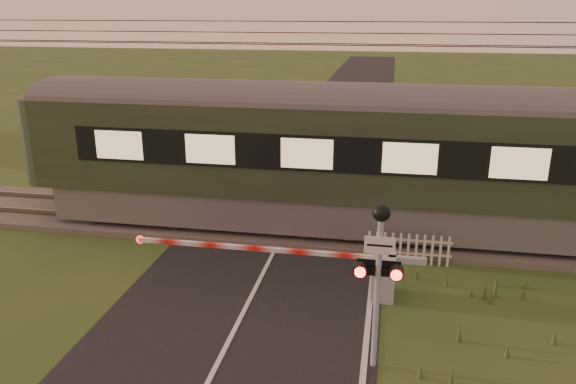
# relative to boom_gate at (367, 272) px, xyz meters

# --- Properties ---
(ground) EXTENTS (160.00, 160.00, 0.00)m
(ground) POSITION_rel_boom_gate_xyz_m (-2.65, -2.69, -0.59)
(ground) COLOR #2C491C
(ground) RESTS_ON ground
(road) EXTENTS (6.00, 140.00, 0.03)m
(road) POSITION_rel_boom_gate_xyz_m (-2.63, -2.92, -0.58)
(road) COLOR black
(road) RESTS_ON ground
(track_bed) EXTENTS (140.00, 3.40, 0.39)m
(track_bed) POSITION_rel_boom_gate_xyz_m (-2.65, 3.81, -0.53)
(track_bed) COLOR #47423D
(track_bed) RESTS_ON ground
(overhead_wires) EXTENTS (120.00, 0.62, 0.62)m
(overhead_wires) POSITION_rel_boom_gate_xyz_m (-2.65, 3.81, 5.13)
(overhead_wires) COLOR black
(overhead_wires) RESTS_ON ground
(boom_gate) EXTENTS (7.06, 0.81, 1.08)m
(boom_gate) POSITION_rel_boom_gate_xyz_m (0.00, 0.00, 0.00)
(boom_gate) COLOR gray
(boom_gate) RESTS_ON ground
(crossing_signal) EXTENTS (0.83, 0.35, 3.25)m
(crossing_signal) POSITION_rel_boom_gate_xyz_m (0.27, -2.78, 1.64)
(crossing_signal) COLOR gray
(crossing_signal) RESTS_ON ground
(picket_fence) EXTENTS (2.26, 0.07, 0.84)m
(picket_fence) POSITION_rel_boom_gate_xyz_m (0.98, 1.91, -0.17)
(picket_fence) COLOR silver
(picket_fence) RESTS_ON ground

